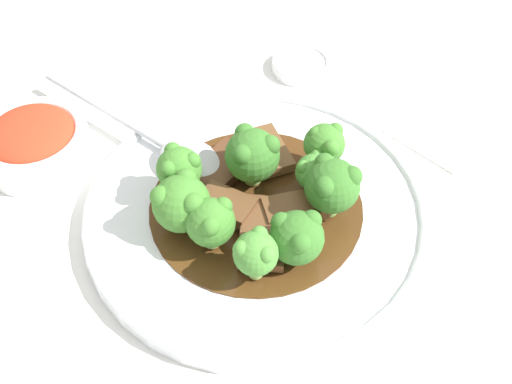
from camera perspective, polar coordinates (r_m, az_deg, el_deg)
ground_plane at (r=0.55m, az=0.00°, el=-2.32°), size 4.00×4.00×0.00m
main_plate at (r=0.54m, az=0.00°, el=-1.66°), size 0.31×0.31×0.02m
beef_strip_0 at (r=0.57m, az=1.20°, el=3.98°), size 0.04×0.07×0.01m
beef_strip_1 at (r=0.56m, az=-3.67°, el=2.13°), size 0.08×0.06×0.01m
beef_strip_2 at (r=0.53m, az=-2.85°, el=-1.24°), size 0.05×0.06×0.01m
beef_strip_3 at (r=0.51m, az=0.69°, el=-3.80°), size 0.08×0.08×0.01m
beef_strip_4 at (r=0.52m, az=3.75°, el=-1.56°), size 0.06×0.05×0.01m
broccoli_floret_0 at (r=0.48m, az=3.91°, el=-4.27°), size 0.04×0.04×0.05m
broccoli_floret_1 at (r=0.47m, az=-0.03°, el=-5.83°), size 0.04×0.04×0.05m
broccoli_floret_2 at (r=0.51m, az=7.27°, el=0.66°), size 0.05×0.05×0.06m
broccoli_floret_3 at (r=0.54m, az=6.80°, el=4.33°), size 0.04×0.04×0.05m
broccoli_floret_4 at (r=0.50m, az=-7.13°, el=-1.00°), size 0.05×0.05×0.05m
broccoli_floret_5 at (r=0.53m, az=-0.36°, el=3.60°), size 0.05×0.05×0.06m
broccoli_floret_6 at (r=0.49m, az=-4.36°, el=-2.84°), size 0.04×0.04×0.05m
broccoli_floret_7 at (r=0.53m, az=5.56°, el=1.95°), size 0.03×0.03×0.04m
broccoli_floret_8 at (r=0.52m, az=-7.34°, el=2.23°), size 0.04×0.04×0.05m
serving_spoon at (r=0.58m, az=-7.64°, el=3.93°), size 0.10×0.24×0.01m
side_bowl_kimchi at (r=0.62m, az=-20.42°, el=4.53°), size 0.11×0.11×0.04m
sauce_dish at (r=0.70m, az=4.32°, el=12.03°), size 0.07×0.07×0.01m
paper_napkin at (r=0.67m, az=18.47°, el=6.68°), size 0.15×0.11×0.01m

